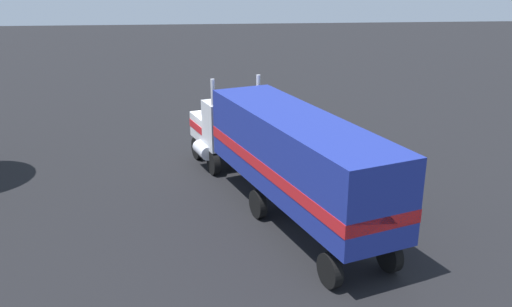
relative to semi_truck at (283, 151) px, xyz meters
name	(u,v)px	position (x,y,z in m)	size (l,w,h in m)	color
ground_plane	(218,159)	(6.28, 2.42, -2.52)	(120.00, 120.00, 0.00)	black
lane_stripe_near	(300,187)	(2.26, -1.08, -2.52)	(4.40, 0.16, 0.01)	silver
lane_stripe_mid	(376,199)	(0.80, -4.07, -2.52)	(4.40, 0.16, 0.01)	silver
semi_truck	(283,151)	(0.00, 0.00, 0.00)	(14.16, 7.13, 4.50)	silver
person_bystander	(324,174)	(1.49, -1.95, -1.63)	(0.34, 0.45, 1.63)	black
motorcycle	(399,196)	(-0.01, -4.71, -2.04)	(2.07, 0.62, 1.12)	black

